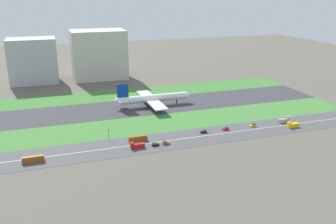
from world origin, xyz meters
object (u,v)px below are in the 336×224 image
at_px(car_3, 253,125).
at_px(hangar_building, 99,54).
at_px(truck_1, 137,146).
at_px(car_2, 166,143).
at_px(traffic_light, 109,134).
at_px(fuel_tank_west, 105,62).
at_px(truck_2, 293,125).
at_px(bus_1, 138,139).
at_px(truck_0, 284,120).
at_px(bus_0, 33,159).
at_px(terminal_building, 33,61).
at_px(airliner, 152,98).
at_px(car_4, 155,145).
at_px(car_1, 226,129).
at_px(car_0, 204,132).

xyz_separation_m(car_3, hangar_building, (-75.38, 182.00, 23.96)).
bearing_deg(truck_1, car_2, -180.00).
distance_m(traffic_light, fuel_tank_west, 221.79).
distance_m(truck_2, car_3, 26.55).
xyz_separation_m(traffic_light, hangar_building, (21.76, 174.01, 20.59)).
bearing_deg(hangar_building, bus_1, -91.64).
distance_m(car_2, fuel_tank_west, 237.14).
relative_size(car_3, truck_0, 0.52).
xyz_separation_m(bus_0, terminal_building, (0.68, 192.00, 20.22)).
distance_m(car_3, bus_1, 80.59).
xyz_separation_m(truck_2, terminal_building, (-165.16, 192.00, 20.36)).
bearing_deg(airliner, car_2, -100.33).
bearing_deg(bus_1, fuel_tank_west, 85.40).
bearing_deg(truck_2, car_4, -0.00).
bearing_deg(fuel_tank_west, traffic_light, -99.03).
relative_size(airliner, fuel_tank_west, 3.31).
relative_size(car_2, traffic_light, 0.61).
bearing_deg(truck_1, hangar_building, -92.48).
height_order(car_1, traffic_light, traffic_light).
xyz_separation_m(car_0, truck_1, (-47.22, -10.00, 0.75)).
distance_m(truck_0, bus_0, 166.30).
xyz_separation_m(car_0, bus_0, (-104.77, -10.00, 0.90)).
bearing_deg(terminal_building, car_3, -52.32).
distance_m(car_0, hangar_building, 187.65).
relative_size(car_0, truck_0, 0.52).
bearing_deg(fuel_tank_west, terminal_building, -150.10).
relative_size(truck_2, bus_0, 0.72).
xyz_separation_m(airliner, bus_1, (-28.86, -68.00, -4.41)).
bearing_deg(bus_1, truck_2, -5.43).
relative_size(truck_2, car_2, 1.91).
distance_m(truck_2, truck_1, 108.29).
distance_m(traffic_light, hangar_building, 176.57).
bearing_deg(airliner, traffic_light, -127.12).
xyz_separation_m(truck_2, car_3, (-24.58, 10.00, -0.75)).
height_order(car_3, car_0, same).
bearing_deg(car_1, bus_1, -180.00).
xyz_separation_m(truck_1, hangar_building, (8.33, 192.00, 23.21)).
bearing_deg(car_0, truck_0, -0.00).
xyz_separation_m(truck_0, terminal_building, (-165.33, 182.00, 20.36)).
bearing_deg(truck_0, car_3, 180.00).
bearing_deg(bus_1, bus_0, -170.64).
bearing_deg(car_3, fuel_tank_west, 105.35).
height_order(traffic_light, hangar_building, hangar_building).
height_order(car_3, bus_1, bus_1).
xyz_separation_m(truck_2, fuel_tank_west, (-86.90, 237.00, 6.60)).
xyz_separation_m(bus_1, truck_0, (105.34, 0.00, -0.15)).
height_order(car_4, fuel_tank_west, fuel_tank_west).
bearing_deg(traffic_light, car_2, -29.99).
xyz_separation_m(truck_1, terminal_building, (-56.87, 192.00, 20.36)).
height_order(terminal_building, fuel_tank_west, terminal_building).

